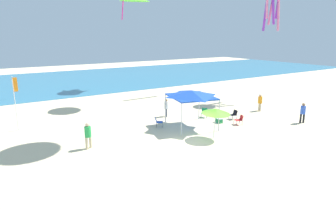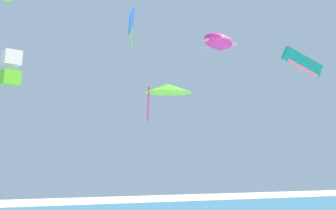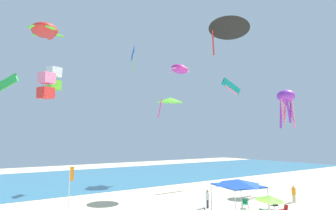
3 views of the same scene
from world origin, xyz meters
name	(u,v)px [view 2 (image 2 of 3)]	position (x,y,z in m)	size (l,w,h in m)	color
kite_delta_lime	(168,88)	(2.25, 13.16, 11.05)	(3.80, 3.82, 2.52)	#66D82D
kite_box_white	(11,68)	(-8.34, 24.75, 14.41)	(1.89, 1.94, 3.14)	white
kite_parafoil_teal	(303,63)	(13.75, 14.02, 14.00)	(3.84, 0.66, 2.32)	teal
kite_diamond_blue	(132,22)	(1.66, 21.67, 18.72)	(0.94, 2.63, 3.93)	blue
kite_turtle_magenta	(218,42)	(10.35, 21.91, 17.83)	(4.60, 4.61, 1.82)	#E02D9E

